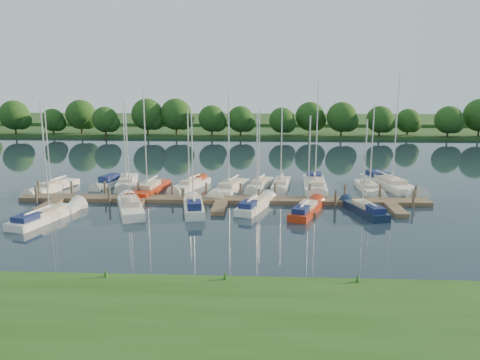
{
  "coord_description": "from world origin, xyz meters",
  "views": [
    {
      "loc": [
        3.95,
        -36.29,
        11.47
      ],
      "look_at": [
        1.74,
        8.0,
        2.2
      ],
      "focal_mm": 35.0,
      "sensor_mm": 36.0,
      "label": 1
    }
  ],
  "objects_px": {
    "dock": "(222,202)",
    "sailboat_n_5": "(230,190)",
    "sailboat_n_0": "(53,188)",
    "sailboat_s_2": "(194,208)",
    "motorboat": "(109,183)"
  },
  "relations": [
    {
      "from": "sailboat_n_0",
      "to": "sailboat_n_5",
      "type": "bearing_deg",
      "value": -164.97
    },
    {
      "from": "dock",
      "to": "sailboat_s_2",
      "type": "height_order",
      "value": "sailboat_s_2"
    },
    {
      "from": "sailboat_n_0",
      "to": "motorboat",
      "type": "height_order",
      "value": "sailboat_n_0"
    },
    {
      "from": "sailboat_n_0",
      "to": "motorboat",
      "type": "distance_m",
      "value": 5.9
    },
    {
      "from": "sailboat_n_0",
      "to": "sailboat_s_2",
      "type": "relative_size",
      "value": 1.02
    },
    {
      "from": "dock",
      "to": "sailboat_s_2",
      "type": "bearing_deg",
      "value": -127.77
    },
    {
      "from": "sailboat_n_5",
      "to": "sailboat_n_0",
      "type": "bearing_deg",
      "value": 16.17
    },
    {
      "from": "sailboat_n_5",
      "to": "sailboat_s_2",
      "type": "height_order",
      "value": "sailboat_n_5"
    },
    {
      "from": "sailboat_n_0",
      "to": "sailboat_n_5",
      "type": "relative_size",
      "value": 0.87
    },
    {
      "from": "motorboat",
      "to": "sailboat_s_2",
      "type": "distance_m",
      "value": 14.95
    },
    {
      "from": "dock",
      "to": "sailboat_n_5",
      "type": "distance_m",
      "value": 4.84
    },
    {
      "from": "sailboat_s_2",
      "to": "sailboat_n_5",
      "type": "bearing_deg",
      "value": 59.43
    },
    {
      "from": "dock",
      "to": "sailboat_s_2",
      "type": "distance_m",
      "value": 3.75
    },
    {
      "from": "sailboat_n_0",
      "to": "sailboat_s_2",
      "type": "xyz_separation_m",
      "value": [
        16.51,
        -7.66,
        0.08
      ]
    },
    {
      "from": "sailboat_n_0",
      "to": "sailboat_n_5",
      "type": "distance_m",
      "value": 19.27
    }
  ]
}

